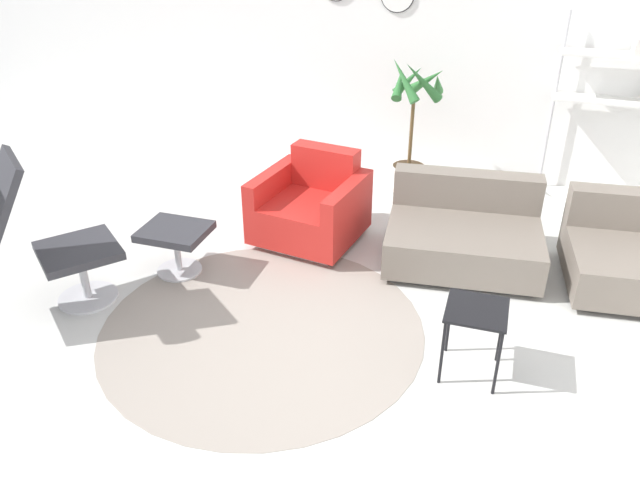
% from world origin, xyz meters
% --- Properties ---
extents(ground_plane, '(12.00, 12.00, 0.00)m').
position_xyz_m(ground_plane, '(0.00, 0.00, 0.00)').
color(ground_plane, silver).
extents(wall_back, '(12.00, 0.09, 2.80)m').
position_xyz_m(wall_back, '(-0.00, 3.26, 1.40)').
color(wall_back, white).
rests_on(wall_back, ground_plane).
extents(round_rug, '(2.28, 2.28, 0.01)m').
position_xyz_m(round_rug, '(-0.28, -0.02, 0.00)').
color(round_rug, gray).
rests_on(round_rug, ground_plane).
extents(lounge_chair, '(1.05, 1.12, 1.29)m').
position_xyz_m(lounge_chair, '(-1.90, -0.35, 0.75)').
color(lounge_chair, '#BCBCC1').
rests_on(lounge_chair, ground_plane).
extents(ottoman, '(0.51, 0.43, 0.40)m').
position_xyz_m(ottoman, '(-1.21, 0.48, 0.30)').
color(ottoman, '#BCBCC1').
rests_on(ottoman, ground_plane).
extents(armchair_red, '(0.95, 0.93, 0.76)m').
position_xyz_m(armchair_red, '(-0.36, 1.34, 0.28)').
color(armchair_red, silver).
rests_on(armchair_red, ground_plane).
extents(couch_low, '(1.31, 1.06, 0.66)m').
position_xyz_m(couch_low, '(0.95, 1.36, 0.23)').
color(couch_low, black).
rests_on(couch_low, ground_plane).
extents(couch_second, '(1.07, 1.04, 0.66)m').
position_xyz_m(couch_second, '(2.24, 1.38, 0.23)').
color(couch_second, black).
rests_on(couch_second, ground_plane).
extents(side_table, '(0.37, 0.37, 0.49)m').
position_xyz_m(side_table, '(1.15, -0.04, 0.42)').
color(side_table, black).
rests_on(side_table, ground_plane).
extents(potted_plant, '(0.57, 0.61, 1.38)m').
position_xyz_m(potted_plant, '(0.27, 2.62, 0.56)').
color(potted_plant, silver).
rests_on(potted_plant, ground_plane).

